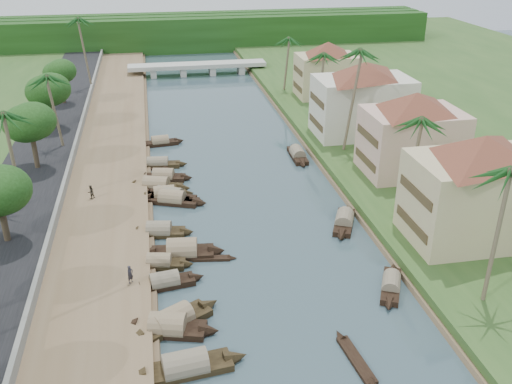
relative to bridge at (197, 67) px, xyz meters
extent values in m
plane|color=#354950|center=(0.00, -72.00, -1.72)|extent=(220.00, 220.00, 0.00)
cube|color=brown|center=(-16.00, -52.00, -1.32)|extent=(10.00, 180.00, 0.80)
cube|color=#2B4B1E|center=(19.00, -52.00, -1.12)|extent=(16.00, 180.00, 1.20)
cube|color=black|center=(-24.50, -52.00, -1.02)|extent=(8.00, 180.00, 1.40)
cube|color=slate|center=(-20.20, -52.00, -0.37)|extent=(0.40, 180.00, 1.10)
cube|color=#16340E|center=(0.00, 23.00, 2.28)|extent=(120.00, 4.00, 8.00)
cube|color=#16340E|center=(0.00, 28.00, 2.28)|extent=(120.00, 4.00, 8.00)
cube|color=#16340E|center=(0.00, 33.00, 2.28)|extent=(120.00, 4.00, 8.00)
cube|color=#ACABA0|center=(0.00, 0.00, 0.28)|extent=(28.00, 4.00, 0.80)
cube|color=#ACABA0|center=(-9.00, 0.00, -0.82)|extent=(1.20, 3.50, 1.80)
cube|color=#ACABA0|center=(-3.00, 0.00, -0.82)|extent=(1.20, 3.50, 1.80)
cube|color=#ACABA0|center=(3.00, 0.00, -0.82)|extent=(1.20, 3.50, 1.80)
cube|color=#ACABA0|center=(9.00, 0.00, -0.82)|extent=(1.20, 3.50, 1.80)
cube|color=tan|center=(19.00, -74.00, 3.48)|extent=(12.00, 8.00, 8.00)
pyramid|color=brown|center=(19.00, -74.00, 8.58)|extent=(14.85, 14.85, 2.20)
cube|color=#453620|center=(12.95, -74.00, 1.48)|extent=(0.10, 6.40, 0.90)
cube|color=#453620|center=(12.95, -74.00, 4.68)|extent=(0.10, 6.40, 0.90)
cube|color=#D3A095|center=(20.00, -58.00, 3.23)|extent=(11.00, 8.00, 7.50)
pyramid|color=brown|center=(20.00, -58.00, 8.08)|extent=(14.11, 14.11, 2.20)
cube|color=#453620|center=(14.45, -58.00, 1.35)|extent=(0.10, 6.40, 0.90)
cube|color=#453620|center=(14.45, -58.00, 4.35)|extent=(0.10, 6.40, 0.90)
cube|color=beige|center=(19.00, -44.00, 3.48)|extent=(13.00, 8.00, 8.00)
pyramid|color=brown|center=(19.00, -44.00, 8.58)|extent=(15.59, 15.59, 2.20)
cube|color=#453620|center=(12.45, -44.00, 1.48)|extent=(0.10, 6.40, 0.90)
cube|color=#453620|center=(12.45, -44.00, 4.68)|extent=(0.10, 6.40, 0.90)
cube|color=tan|center=(20.00, -24.00, 2.98)|extent=(10.00, 7.00, 7.00)
pyramid|color=brown|center=(20.00, -24.00, 7.58)|extent=(12.62, 12.62, 2.20)
cube|color=#453620|center=(14.95, -24.00, 1.23)|extent=(0.10, 5.60, 0.90)
cube|color=#453620|center=(14.95, -24.00, 4.03)|extent=(0.10, 5.60, 0.90)
cube|color=black|center=(-8.83, -85.87, -1.52)|extent=(6.72, 2.81, 0.70)
cone|color=black|center=(-5.24, -85.43, -1.44)|extent=(2.08, 2.04, 2.04)
cone|color=black|center=(-12.43, -86.31, -1.44)|extent=(2.08, 2.04, 2.04)
cylinder|color=#7B715C|center=(-8.83, -85.87, -1.14)|extent=(5.20, 2.70, 2.11)
cube|color=black|center=(-9.82, -81.34, -1.52)|extent=(6.09, 3.49, 0.70)
cone|color=black|center=(-6.74, -82.18, -1.44)|extent=(2.11, 2.22, 2.03)
cone|color=black|center=(-12.90, -80.50, -1.44)|extent=(2.11, 2.22, 2.03)
cylinder|color=#857554|center=(-9.82, -81.34, -1.14)|extent=(4.80, 3.21, 2.13)
cube|color=black|center=(-9.45, -80.68, -1.52)|extent=(6.50, 4.90, 0.70)
cone|color=black|center=(-6.39, -78.91, -1.44)|extent=(2.47, 2.46, 1.99)
cone|color=black|center=(-12.51, -82.45, -1.44)|extent=(2.47, 2.46, 1.99)
cylinder|color=#857554|center=(-9.45, -80.68, -1.14)|extent=(5.24, 4.22, 2.07)
cube|color=black|center=(-9.81, -75.20, -1.52)|extent=(5.28, 2.38, 0.70)
cone|color=black|center=(-7.02, -74.77, -1.44)|extent=(1.67, 1.67, 1.63)
cone|color=black|center=(-12.61, -75.63, -1.44)|extent=(1.67, 1.67, 1.63)
cylinder|color=#7B715C|center=(-9.81, -75.20, -1.14)|extent=(4.10, 2.26, 1.69)
cube|color=black|center=(-10.17, -71.99, -1.52)|extent=(4.80, 2.42, 0.70)
cone|color=black|center=(-7.67, -72.49, -1.44)|extent=(1.58, 1.63, 1.54)
cone|color=black|center=(-12.67, -71.49, -1.44)|extent=(1.58, 1.63, 1.54)
cylinder|color=#857554|center=(-10.17, -71.99, -1.14)|extent=(3.75, 2.27, 1.62)
cube|color=black|center=(-7.99, -70.37, -1.52)|extent=(6.08, 2.90, 0.70)
cone|color=black|center=(-4.76, -70.74, -1.44)|extent=(1.95, 2.21, 2.22)
cone|color=black|center=(-11.23, -70.01, -1.44)|extent=(1.95, 2.21, 2.22)
cylinder|color=#857554|center=(-7.99, -70.37, -1.14)|extent=(4.71, 2.84, 2.35)
cube|color=black|center=(-9.99, -66.07, -1.52)|extent=(5.28, 2.64, 0.70)
cone|color=black|center=(-7.23, -66.55, -1.44)|extent=(1.73, 1.86, 1.79)
cone|color=black|center=(-12.76, -65.59, -1.44)|extent=(1.73, 1.86, 1.79)
cylinder|color=#7B715C|center=(-9.99, -66.07, -1.14)|extent=(4.12, 2.51, 1.88)
cube|color=black|center=(-8.33, -59.02, -1.52)|extent=(6.15, 3.93, 0.70)
cone|color=black|center=(-5.30, -60.25, -1.44)|extent=(2.19, 2.18, 1.86)
cone|color=black|center=(-11.36, -57.79, -1.44)|extent=(2.19, 2.18, 1.86)
cylinder|color=#857554|center=(-8.33, -59.02, -1.14)|extent=(4.89, 3.47, 1.93)
cube|color=black|center=(-9.14, -57.65, -1.52)|extent=(4.93, 1.90, 0.70)
cone|color=black|center=(-6.42, -57.61, -1.44)|extent=(1.47, 1.66, 1.80)
cone|color=black|center=(-11.86, -57.69, -1.44)|extent=(1.47, 1.66, 1.80)
cylinder|color=#857554|center=(-9.14, -57.65, -1.14)|extent=(3.77, 1.95, 1.90)
cube|color=black|center=(-8.58, -58.04, -1.52)|extent=(6.16, 4.28, 0.70)
cone|color=black|center=(-5.60, -59.53, -1.44)|extent=(2.25, 2.20, 1.80)
cone|color=black|center=(-11.56, -56.55, -1.44)|extent=(2.25, 2.20, 1.80)
cylinder|color=#7B715C|center=(-8.58, -58.04, -1.14)|extent=(4.93, 3.71, 1.86)
cube|color=black|center=(-9.98, -55.01, -1.52)|extent=(6.32, 3.70, 0.70)
cone|color=black|center=(-6.80, -56.02, -1.44)|extent=(2.19, 2.22, 1.96)
cone|color=black|center=(-13.16, -53.99, -1.44)|extent=(2.19, 2.22, 1.96)
cylinder|color=#857554|center=(-9.98, -55.01, -1.14)|extent=(4.99, 3.35, 2.05)
cube|color=black|center=(-9.04, -52.43, -1.52)|extent=(5.46, 2.87, 0.70)
cone|color=black|center=(-6.22, -53.06, -1.44)|extent=(1.82, 1.90, 1.77)
cone|color=black|center=(-11.86, -51.80, -1.44)|extent=(1.82, 1.90, 1.77)
cylinder|color=#857554|center=(-9.04, -52.43, -1.14)|extent=(4.28, 2.68, 1.85)
cube|color=black|center=(-9.59, -48.16, -1.52)|extent=(5.72, 2.20, 0.70)
cone|color=black|center=(-6.52, -48.52, -1.44)|extent=(1.73, 1.57, 1.58)
cone|color=black|center=(-12.67, -47.79, -1.44)|extent=(1.73, 1.57, 1.58)
cylinder|color=#7B715C|center=(-9.59, -48.16, -1.14)|extent=(4.42, 2.10, 1.61)
cube|color=black|center=(-9.01, -40.17, -1.52)|extent=(5.09, 2.19, 0.70)
cone|color=black|center=(-6.29, -39.84, -1.44)|extent=(1.59, 1.61, 1.60)
cone|color=black|center=(-11.73, -40.51, -1.44)|extent=(1.59, 1.61, 1.60)
cylinder|color=#857554|center=(-9.01, -40.17, -1.14)|extent=(3.94, 2.11, 1.67)
cube|color=black|center=(9.10, -79.13, -1.52)|extent=(3.63, 5.36, 0.70)
cone|color=black|center=(10.37, -76.52, -1.44)|extent=(1.85, 1.92, 1.51)
cone|color=black|center=(7.83, -81.75, -1.44)|extent=(1.85, 1.92, 1.51)
cylinder|color=#7B715C|center=(9.10, -79.13, -1.14)|extent=(3.14, 4.28, 1.55)
cube|color=black|center=(8.87, -67.44, -1.52)|extent=(3.93, 5.87, 0.70)
cone|color=black|center=(10.14, -64.58, -1.44)|extent=(2.13, 2.13, 1.79)
cone|color=black|center=(7.60, -70.29, -1.44)|extent=(2.13, 2.13, 1.79)
cylinder|color=#7B715C|center=(8.87, -67.44, -1.14)|extent=(3.45, 4.69, 1.86)
cube|color=black|center=(8.81, -48.33, -1.52)|extent=(1.86, 5.98, 0.70)
cone|color=black|center=(8.89, -45.03, -1.44)|extent=(1.57, 1.72, 1.72)
cone|color=black|center=(8.72, -51.63, -1.44)|extent=(1.57, 1.72, 1.72)
cylinder|color=#7B715C|center=(8.81, -48.33, -1.14)|extent=(1.89, 4.58, 1.77)
cube|color=black|center=(3.18, -87.06, -1.62)|extent=(1.44, 5.06, 0.35)
cone|color=black|center=(2.88, -84.27, -1.62)|extent=(1.04, 1.34, 0.91)
cube|color=black|center=(-5.42, -71.64, -1.62)|extent=(3.59, 1.28, 0.35)
cone|color=black|center=(-3.46, -71.92, -1.62)|extent=(0.98, 0.90, 0.78)
cone|color=black|center=(-7.38, -71.36, -1.62)|extent=(0.98, 0.90, 0.78)
cube|color=black|center=(-10.66, -49.00, -1.62)|extent=(4.23, 1.19, 0.35)
cone|color=black|center=(-8.32, -49.20, -1.62)|extent=(1.11, 0.92, 0.83)
cone|color=black|center=(-13.00, -48.80, -1.62)|extent=(1.11, 0.92, 0.83)
cylinder|color=brown|center=(15.00, -83.41, 5.14)|extent=(0.50, 0.36, 11.32)
sphere|color=#184819|center=(15.00, -83.41, 10.57)|extent=(3.20, 3.20, 3.20)
cylinder|color=brown|center=(16.00, -66.60, 4.29)|extent=(1.12, 0.36, 9.63)
sphere|color=#184819|center=(16.00, -66.60, 8.91)|extent=(3.20, 3.20, 3.20)
cylinder|color=brown|center=(15.00, -49.69, 6.06)|extent=(1.91, 0.36, 13.13)
sphere|color=#184819|center=(15.00, -49.69, 12.39)|extent=(3.20, 3.20, 3.20)
cylinder|color=brown|center=(16.00, -33.73, 4.18)|extent=(0.81, 0.36, 9.41)
sphere|color=#184819|center=(16.00, -33.73, 8.69)|extent=(3.20, 3.20, 3.20)
cylinder|color=brown|center=(-24.00, -59.40, 4.73)|extent=(0.54, 0.36, 10.11)
sphere|color=#184819|center=(-24.00, -59.40, 9.58)|extent=(3.20, 3.20, 3.20)
cylinder|color=brown|center=(-22.00, -41.80, 4.43)|extent=(1.19, 0.36, 9.50)
sphere|color=#184819|center=(-22.00, -41.80, 8.99)|extent=(3.20, 3.20, 3.20)
cylinder|color=brown|center=(14.00, -18.81, 4.05)|extent=(1.16, 0.36, 9.14)
sphere|color=#184819|center=(14.00, -18.81, 8.44)|extent=(3.20, 3.20, 3.20)
cylinder|color=brown|center=(-20.50, -11.11, 5.78)|extent=(1.35, 0.36, 12.19)
sphere|color=#184819|center=(-20.50, -11.11, 11.63)|extent=(3.20, 3.20, 3.20)
cylinder|color=#4B3B2A|center=(-24.00, -66.89, 1.38)|extent=(0.60, 0.60, 3.47)
cylinder|color=#4B3B2A|center=(-24.00, -48.96, 1.60)|extent=(0.60, 0.60, 3.93)
ellipsoid|color=#16340E|center=(-24.00, -48.96, 5.36)|extent=(5.41, 5.41, 4.45)
cylinder|color=#4B3B2A|center=(-24.00, -33.58, 1.52)|extent=(0.60, 0.60, 3.77)
ellipsoid|color=#16340E|center=(-24.00, -33.58, 5.13)|extent=(5.52, 5.52, 4.54)
cylinder|color=#4B3B2A|center=(-24.00, -20.92, 1.39)|extent=(0.60, 0.60, 3.50)
ellipsoid|color=#16340E|center=(-24.00, -20.92, 4.74)|extent=(4.66, 4.66, 3.83)
cylinder|color=#4B3B2A|center=(24.00, -42.62, 1.08)|extent=(0.60, 0.60, 3.27)
ellipsoid|color=#16340E|center=(24.00, -42.62, 4.20)|extent=(4.05, 4.05, 3.33)
imported|color=#25232A|center=(-12.61, -75.27, -0.11)|extent=(0.70, 0.69, 1.63)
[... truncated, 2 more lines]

